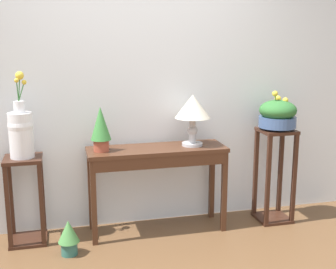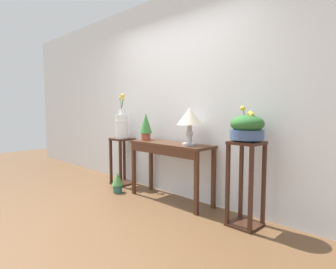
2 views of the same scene
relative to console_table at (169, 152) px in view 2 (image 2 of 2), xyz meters
name	(u,v)px [view 2 (image 2 of 2)]	position (x,y,z in m)	size (l,w,h in m)	color
ground_plane	(76,225)	(-0.15, -1.25, -0.66)	(12.00, 12.00, 0.01)	brown
back_wall_with_art	(177,96)	(-0.15, 0.31, 0.74)	(9.00, 0.10, 2.80)	silver
console_table	(169,152)	(0.00, 0.00, 0.00)	(1.22, 0.39, 0.77)	#472819
table_lamp	(190,119)	(0.32, 0.02, 0.44)	(0.31, 0.31, 0.46)	#B7B7BC
potted_plant_on_console	(146,125)	(-0.48, 0.01, 0.32)	(0.17, 0.17, 0.38)	#9E4733
pedestal_stand_left	(122,161)	(-1.13, 0.06, -0.28)	(0.31, 0.31, 0.75)	#381E14
flower_vase_tall_left	(122,124)	(-1.13, 0.06, 0.32)	(0.20, 0.20, 0.70)	silver
pedestal_stand_right	(246,184)	(1.13, -0.02, -0.21)	(0.31, 0.31, 0.89)	#381E14
planter_bowl_wide_right	(247,127)	(1.13, -0.02, 0.37)	(0.34, 0.34, 0.36)	#3D5684
potted_plant_floor	(118,182)	(-0.79, -0.27, -0.49)	(0.17, 0.17, 0.30)	#2D665B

